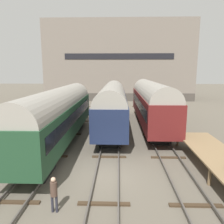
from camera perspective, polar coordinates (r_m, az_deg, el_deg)
name	(u,v)px	position (r m, az deg, el deg)	size (l,w,h in m)	color
ground_plane	(107,176)	(14.31, -1.30, -16.36)	(200.00, 200.00, 0.00)	#60594C
track_left	(36,173)	(15.15, -19.15, -14.79)	(2.60, 60.00, 0.26)	#4C4742
track_middle	(107,174)	(14.25, -1.30, -15.85)	(2.60, 60.00, 0.26)	#4C4742
track_right	(179,175)	(14.73, 17.14, -15.43)	(2.60, 60.00, 0.26)	#4C4742
train_car_green	(59,113)	(19.50, -13.74, -0.38)	(2.94, 17.19, 5.04)	black
train_car_navy	(112,103)	(24.82, 0.12, 2.31)	(3.04, 17.52, 5.10)	black
train_car_maroon	(151,101)	(26.00, 10.15, 2.80)	(3.02, 17.65, 5.30)	black
person_worker	(54,191)	(11.01, -14.95, -19.38)	(0.32, 0.32, 1.75)	#282833
warehouse_building	(119,62)	(53.99, 1.83, 12.97)	(32.86, 13.37, 17.34)	#46403A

